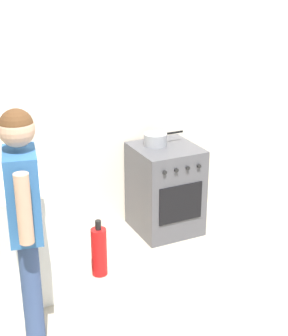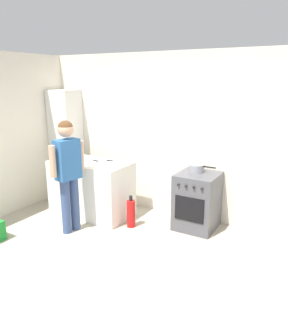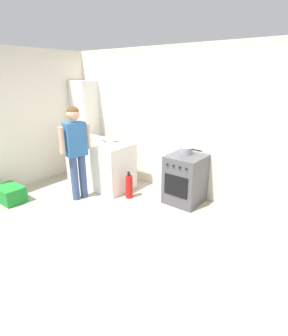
% 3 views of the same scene
% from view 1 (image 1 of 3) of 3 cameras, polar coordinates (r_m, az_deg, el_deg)
% --- Properties ---
extents(ground_plane, '(8.00, 8.00, 0.00)m').
position_cam_1_polar(ground_plane, '(3.85, 9.00, -17.69)').
color(ground_plane, '#ADA38E').
extents(back_wall, '(6.00, 0.10, 2.60)m').
position_cam_1_polar(back_wall, '(4.84, -3.27, 8.09)').
color(back_wall, silver).
rests_on(back_wall, ground).
extents(oven_left, '(0.58, 0.62, 0.85)m').
position_cam_1_polar(oven_left, '(4.94, 2.36, -2.31)').
color(oven_left, '#4C4C51').
rests_on(oven_left, ground).
extents(pot, '(0.40, 0.22, 0.11)m').
position_cam_1_polar(pot, '(4.82, 1.30, 3.19)').
color(pot, gray).
rests_on(pot, oven_left).
extents(knife_utility, '(0.25, 0.08, 0.01)m').
position_cam_1_polar(knife_utility, '(4.17, -13.67, -0.43)').
color(knife_utility, silver).
rests_on(knife_utility, counter_unit).
extents(person, '(0.26, 0.56, 1.64)m').
position_cam_1_polar(person, '(3.32, -13.13, -4.66)').
color(person, '#384C7A').
rests_on(person, ground).
extents(fire_extinguisher, '(0.13, 0.13, 0.50)m').
position_cam_1_polar(fire_extinguisher, '(4.33, -5.00, -9.16)').
color(fire_extinguisher, red).
rests_on(fire_extinguisher, ground).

